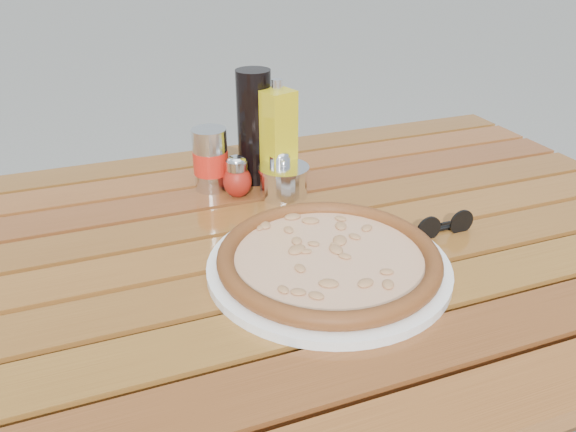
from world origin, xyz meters
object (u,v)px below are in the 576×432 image
object	(u,v)px
pepper_shaker	(237,177)
dark_bottle	(254,127)
soda_can	(211,160)
oregano_shaker	(280,172)
pizza	(329,257)
parmesan_tin	(284,181)
sunglasses	(444,226)
olive_oil_cruet	(278,139)
plate	(328,266)
table	(292,276)

from	to	relation	value
pepper_shaker	dark_bottle	bearing A→B (deg)	47.15
pepper_shaker	soda_can	distance (m)	0.07
pepper_shaker	oregano_shaker	xyz separation A→B (m)	(0.08, -0.00, 0.00)
pepper_shaker	dark_bottle	world-z (taller)	dark_bottle
pizza	soda_can	bearing A→B (deg)	104.65
dark_bottle	parmesan_tin	size ratio (longest dim) A/B	2.15
dark_bottle	oregano_shaker	bearing A→B (deg)	-65.50
pepper_shaker	sunglasses	xyz separation A→B (m)	(0.28, -0.26, -0.02)
pizza	dark_bottle	world-z (taller)	dark_bottle
oregano_shaker	soda_can	bearing A→B (deg)	155.42
pizza	sunglasses	xyz separation A→B (m)	(0.22, 0.03, -0.01)
olive_oil_cruet	parmesan_tin	distance (m)	0.08
soda_can	pizza	bearing A→B (deg)	-75.35
oregano_shaker	parmesan_tin	size ratio (longest dim) A/B	0.80
plate	olive_oil_cruet	world-z (taller)	olive_oil_cruet
table	parmesan_tin	distance (m)	0.19
dark_bottle	table	bearing A→B (deg)	-93.75
plate	dark_bottle	xyz separation A→B (m)	(0.00, 0.35, 0.10)
soda_can	olive_oil_cruet	size ratio (longest dim) A/B	0.57
pizza	olive_oil_cruet	distance (m)	0.32
soda_can	sunglasses	world-z (taller)	soda_can
olive_oil_cruet	sunglasses	distance (m)	0.35
dark_bottle	olive_oil_cruet	world-z (taller)	dark_bottle
dark_bottle	sunglasses	xyz separation A→B (m)	(0.22, -0.32, -0.09)
table	plate	world-z (taller)	plate
sunglasses	olive_oil_cruet	bearing A→B (deg)	123.69
plate	sunglasses	xyz separation A→B (m)	(0.22, 0.03, 0.01)
plate	parmesan_tin	size ratio (longest dim) A/B	3.52
soda_can	sunglasses	bearing A→B (deg)	-45.15
pepper_shaker	parmesan_tin	bearing A→B (deg)	-20.04
olive_oil_cruet	pepper_shaker	bearing A→B (deg)	-169.85
plate	dark_bottle	world-z (taller)	dark_bottle
plate	dark_bottle	distance (m)	0.37
oregano_shaker	olive_oil_cruet	xyz separation A→B (m)	(0.00, 0.02, 0.06)
pizza	soda_can	distance (m)	0.36
table	olive_oil_cruet	bearing A→B (deg)	76.68
olive_oil_cruet	oregano_shaker	bearing A→B (deg)	-98.42
table	pepper_shaker	distance (m)	0.22
dark_bottle	olive_oil_cruet	size ratio (longest dim) A/B	1.05
table	plate	distance (m)	0.14
parmesan_tin	sunglasses	size ratio (longest dim) A/B	0.93
table	dark_bottle	world-z (taller)	dark_bottle
pizza	oregano_shaker	bearing A→B (deg)	84.17
pepper_shaker	sunglasses	distance (m)	0.38
pizza	olive_oil_cruet	bearing A→B (deg)	84.01
table	sunglasses	xyz separation A→B (m)	(0.24, -0.08, 0.09)
oregano_shaker	dark_bottle	size ratio (longest dim) A/B	0.37
pepper_shaker	olive_oil_cruet	world-z (taller)	olive_oil_cruet
pepper_shaker	dark_bottle	xyz separation A→B (m)	(0.05, 0.06, 0.07)
plate	oregano_shaker	xyz separation A→B (m)	(0.03, 0.29, 0.03)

